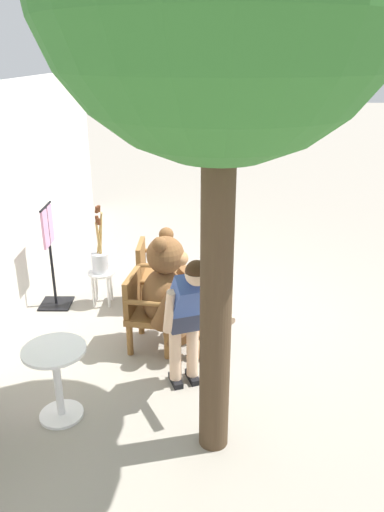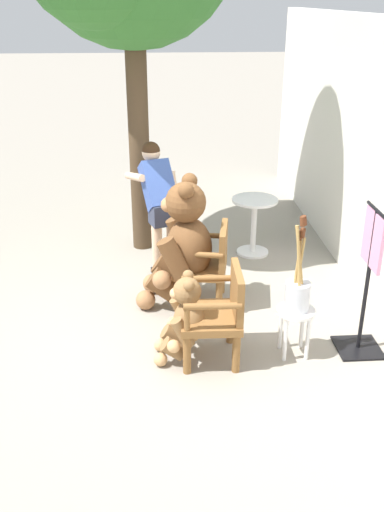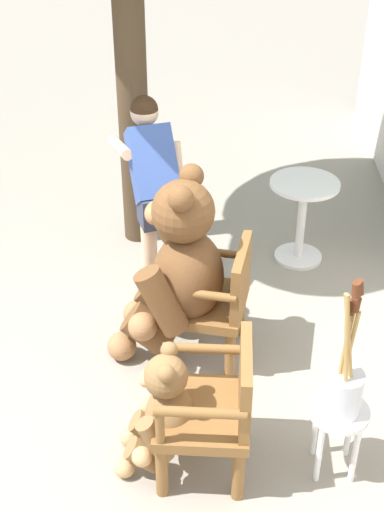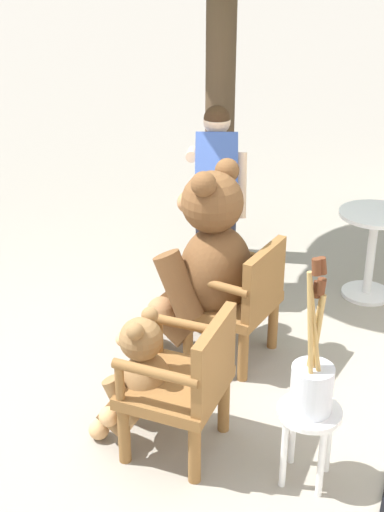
% 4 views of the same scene
% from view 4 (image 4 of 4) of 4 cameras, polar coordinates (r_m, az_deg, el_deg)
% --- Properties ---
extents(ground_plane, '(60.00, 60.00, 0.00)m').
position_cam_4_polar(ground_plane, '(4.84, -5.42, -9.52)').
color(ground_plane, gray).
extents(wooden_chair_left, '(0.64, 0.61, 0.86)m').
position_cam_4_polar(wooden_chair_left, '(4.79, 3.89, -3.37)').
color(wooden_chair_left, brown).
rests_on(wooden_chair_left, ground).
extents(wooden_chair_right, '(0.57, 0.53, 0.86)m').
position_cam_4_polar(wooden_chair_right, '(3.98, -0.54, -9.96)').
color(wooden_chair_right, brown).
rests_on(wooden_chair_right, ground).
extents(teddy_bear_large, '(0.84, 0.84, 1.37)m').
position_cam_4_polar(teddy_bear_large, '(4.78, 1.15, -0.55)').
color(teddy_bear_large, brown).
rests_on(teddy_bear_large, ground).
extents(teddy_bear_small, '(0.49, 0.47, 0.82)m').
position_cam_4_polar(teddy_bear_small, '(4.11, -4.30, -9.75)').
color(teddy_bear_small, olive).
rests_on(teddy_bear_small, ground).
extents(person_visitor, '(0.77, 0.65, 1.48)m').
position_cam_4_polar(person_visitor, '(5.46, 1.93, 5.37)').
color(person_visitor, black).
rests_on(person_visitor, ground).
extents(white_stool, '(0.34, 0.34, 0.46)m').
position_cam_4_polar(white_stool, '(3.89, 9.30, -13.24)').
color(white_stool, white).
rests_on(white_stool, ground).
extents(brush_bucket, '(0.22, 0.22, 0.89)m').
position_cam_4_polar(brush_bucket, '(3.72, 9.59, -9.75)').
color(brush_bucket, silver).
rests_on(brush_bucket, white_stool).
extents(round_side_table, '(0.56, 0.56, 0.72)m').
position_cam_4_polar(round_side_table, '(5.76, 14.21, 0.89)').
color(round_side_table, white).
rests_on(round_side_table, ground).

